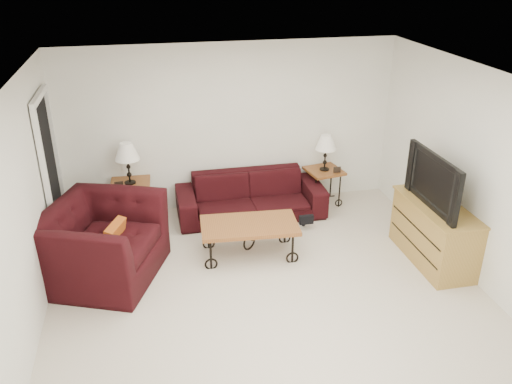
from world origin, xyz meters
TOP-DOWN VIEW (x-y plane):
  - ground at (0.00, 0.00)m, footprint 5.00×5.00m
  - wall_back at (0.00, 2.50)m, footprint 5.00×0.02m
  - wall_front at (0.00, -2.50)m, footprint 5.00×0.02m
  - wall_left at (-2.50, 0.00)m, footprint 0.02×5.00m
  - wall_right at (2.50, 0.00)m, footprint 0.02×5.00m
  - ceiling at (0.00, 0.00)m, footprint 5.00×5.00m
  - doorway at (-2.47, 1.65)m, footprint 0.08×0.94m
  - sofa at (0.20, 2.02)m, footprint 2.18×0.85m
  - side_table_left at (-1.53, 2.20)m, footprint 0.58×0.58m
  - side_table_right at (1.41, 2.20)m, footprint 0.60×0.60m
  - lamp_left at (-1.53, 2.20)m, footprint 0.36×0.36m
  - lamp_right at (1.41, 2.20)m, footprint 0.37×0.37m
  - photo_frame_left at (-1.68, 2.05)m, footprint 0.12×0.03m
  - photo_frame_right at (1.56, 2.05)m, footprint 0.11×0.02m
  - coffee_table at (-0.04, 0.90)m, footprint 1.28×0.76m
  - armchair at (-1.88, 0.81)m, footprint 1.68×1.78m
  - throw_pillow at (-1.73, 0.76)m, footprint 0.26×0.43m
  - tv_stand at (2.23, 0.30)m, footprint 0.55×1.31m
  - television at (2.21, 0.30)m, footprint 0.15×1.17m
  - backpack at (0.88, 1.50)m, footprint 0.38×0.34m

SIDE VIEW (x-z plane):
  - ground at x=0.00m, z-range 0.00..0.00m
  - backpack at x=0.88m, z-range 0.00..0.41m
  - coffee_table at x=-0.04m, z-range 0.00..0.47m
  - side_table_right at x=1.41m, z-range 0.00..0.56m
  - side_table_left at x=-1.53m, z-range 0.00..0.61m
  - sofa at x=0.20m, z-range 0.00..0.64m
  - tv_stand at x=2.23m, z-range 0.00..0.79m
  - armchair at x=-1.88m, z-range 0.00..0.92m
  - throw_pillow at x=-1.73m, z-range 0.31..0.73m
  - photo_frame_right at x=1.56m, z-range 0.56..0.66m
  - photo_frame_left at x=-1.68m, z-range 0.61..0.71m
  - lamp_right at x=1.41m, z-range 0.56..1.13m
  - lamp_left at x=-1.53m, z-range 0.61..1.22m
  - doorway at x=-2.47m, z-range 0.00..2.04m
  - television at x=2.21m, z-range 0.79..1.46m
  - wall_back at x=0.00m, z-range 0.00..2.50m
  - wall_front at x=0.00m, z-range 0.00..2.50m
  - wall_left at x=-2.50m, z-range 0.00..2.50m
  - wall_right at x=2.50m, z-range 0.00..2.50m
  - ceiling at x=0.00m, z-range 2.50..2.50m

